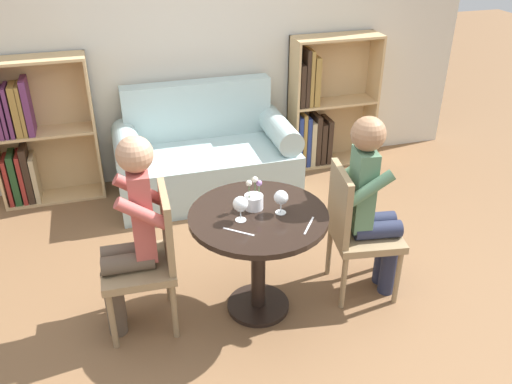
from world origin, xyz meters
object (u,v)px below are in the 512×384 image
couch (205,158)px  bookshelf_left (31,134)px  person_left (130,233)px  chair_right (356,227)px  wine_glass_left (240,205)px  chair_left (149,255)px  person_right (372,203)px  wine_glass_right (281,198)px  bookshelf_right (320,110)px  flower_vase (254,200)px

couch → bookshelf_left: size_ratio=1.24×
bookshelf_left → person_left: size_ratio=0.99×
couch → person_left: 1.76m
chair_right → wine_glass_left: size_ratio=5.89×
couch → chair_left: 1.70m
chair_right → person_right: bearing=-95.6°
wine_glass_left → wine_glass_right: (0.25, 0.01, -0.00)m
chair_left → bookshelf_right: bearing=137.1°
bookshelf_left → person_right: bearing=-41.8°
wine_glass_right → flower_vase: flower_vase is taller
couch → chair_right: (0.65, -1.62, 0.18)m
couch → bookshelf_left: bookshelf_left is taller
bookshelf_left → chair_right: 2.79m
bookshelf_right → chair_left: 2.58m
chair_right → couch: bearing=30.2°
person_right → wine_glass_left: bearing=100.2°
person_right → chair_left: bearing=95.1°
bookshelf_left → flower_vase: bearing=-52.6°
bookshelf_left → wine_glass_left: 2.33m
person_left → person_right: bearing=88.7°
bookshelf_right → flower_vase: bearing=-122.9°
chair_left → flower_vase: bearing=92.2°
couch → flower_vase: size_ratio=7.29×
wine_glass_left → flower_vase: size_ratio=0.73×
bookshelf_right → wine_glass_left: bookshelf_right is taller
couch → wine_glass_right: 1.73m
person_left → flower_vase: size_ratio=5.98×
wine_glass_left → wine_glass_right: size_ratio=1.04×
bookshelf_left → bookshelf_right: size_ratio=1.00×
bookshelf_right → person_right: (-0.44, -1.91, 0.12)m
couch → chair_right: size_ratio=1.70×
chair_right → flower_vase: 0.71m
person_left → person_right: 1.48m
person_right → couch: bearing=32.5°
person_left → wine_glass_right: 0.88m
chair_right → person_right: (0.09, -0.02, 0.17)m
wine_glass_right → flower_vase: 0.17m
bookshelf_right → chair_right: 1.96m
wine_glass_left → couch: bearing=86.0°
person_left → wine_glass_left: bearing=81.8°
chair_left → bookshelf_left: bearing=-155.6°
chair_right → chair_left: bearing=95.8°
wine_glass_right → chair_left: bearing=173.2°
couch → flower_vase: (-0.01, -1.56, 0.46)m
bookshelf_right → wine_glass_right: (-1.05, -1.92, 0.27)m
bookshelf_right → chair_right: size_ratio=1.37×
couch → person_left: person_left is taller
bookshelf_right → chair_left: bearing=-134.9°
bookshelf_right → person_left: bearing=-136.3°
bookshelf_right → person_left: 2.65m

